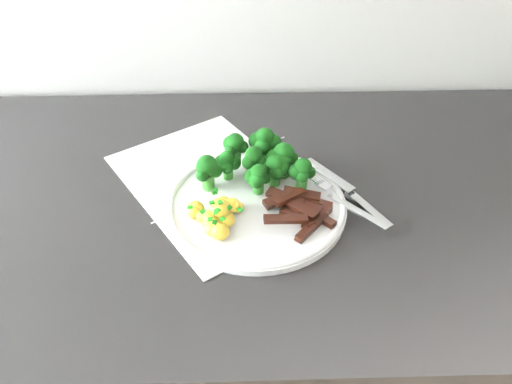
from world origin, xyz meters
TOP-DOWN VIEW (x-y plane):
  - counter at (-0.05, 1.67)m, footprint 2.45×0.61m
  - recipe_paper at (-0.11, 1.70)m, footprint 0.36×0.39m
  - plate at (-0.05, 1.64)m, footprint 0.26×0.26m
  - broccoli at (-0.04, 1.70)m, footprint 0.17×0.11m
  - potatoes at (-0.10, 1.60)m, footprint 0.08×0.09m
  - beef_strips at (0.02, 1.62)m, footprint 0.10×0.10m
  - fork at (0.08, 1.63)m, footprint 0.11×0.14m
  - knife at (0.10, 1.65)m, footprint 0.11×0.16m

SIDE VIEW (x-z plane):
  - counter at x=-0.05m, z-range 0.00..0.92m
  - recipe_paper at x=-0.11m, z-range 0.92..0.92m
  - plate at x=-0.05m, z-range 0.92..0.93m
  - knife at x=0.10m, z-range 0.92..0.94m
  - fork at x=0.08m, z-range 0.93..0.94m
  - beef_strips at x=0.02m, z-range 0.92..0.95m
  - potatoes at x=-0.10m, z-range 0.92..0.96m
  - broccoli at x=-0.04m, z-range 0.93..1.00m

